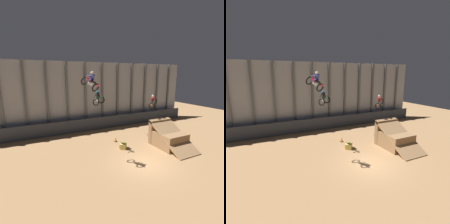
{
  "view_description": "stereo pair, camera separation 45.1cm",
  "coord_description": "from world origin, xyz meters",
  "views": [
    {
      "loc": [
        -8.91,
        -11.18,
        7.65
      ],
      "look_at": [
        -0.4,
        5.7,
        3.59
      ],
      "focal_mm": 28.0,
      "sensor_mm": 36.0,
      "label": 1
    },
    {
      "loc": [
        -8.51,
        -11.38,
        7.65
      ],
      "look_at": [
        -0.4,
        5.7,
        3.59
      ],
      "focal_mm": 28.0,
      "sensor_mm": 36.0,
      "label": 2
    }
  ],
  "objects": [
    {
      "name": "ground_plane",
      "position": [
        0.0,
        0.0,
        0.0
      ],
      "size": [
        60.0,
        60.0,
        0.0
      ],
      "primitive_type": "plane",
      "color": "#9E754C"
    },
    {
      "name": "arena_back_wall",
      "position": [
        0.0,
        12.29,
        4.68
      ],
      "size": [
        32.0,
        0.4,
        9.36
      ],
      "color": "#A3A8B2",
      "rests_on": "ground_plane"
    },
    {
      "name": "lower_barrier",
      "position": [
        0.0,
        11.08,
        0.87
      ],
      "size": [
        31.36,
        0.2,
        1.74
      ],
      "color": "#383D47",
      "rests_on": "ground_plane"
    },
    {
      "name": "dirt_ramp",
      "position": [
        4.59,
        2.2,
        0.97
      ],
      "size": [
        2.83,
        4.75,
        2.85
      ],
      "color": "#966F48",
      "rests_on": "ground_plane"
    },
    {
      "name": "rider_bike_left_air",
      "position": [
        -3.99,
        2.46,
        7.09
      ],
      "size": [
        1.32,
        1.88,
        1.66
      ],
      "rotation": [
        0.37,
        0.0,
        0.4
      ],
      "color": "black"
    },
    {
      "name": "rider_bike_center_air",
      "position": [
        -2.32,
        4.97,
        5.28
      ],
      "size": [
        0.77,
        1.7,
        1.63
      ],
      "rotation": [
        -0.32,
        0.0,
        0.02
      ],
      "color": "black"
    },
    {
      "name": "rider_bike_right_air",
      "position": [
        4.31,
        4.53,
        4.57
      ],
      "size": [
        1.74,
        1.63,
        1.64
      ],
      "rotation": [
        0.29,
        0.0,
        -0.87
      ],
      "color": "black"
    },
    {
      "name": "traffic_cone_near_ramp",
      "position": [
        5.03,
        5.83,
        0.28
      ],
      "size": [
        0.36,
        0.36,
        0.58
      ],
      "color": "black",
      "rests_on": "ground_plane"
    },
    {
      "name": "traffic_cone_arena_edge",
      "position": [
        0.08,
        5.72,
        0.28
      ],
      "size": [
        0.36,
        0.36,
        0.58
      ],
      "color": "black",
      "rests_on": "ground_plane"
    },
    {
      "name": "hay_bale_trackside",
      "position": [
        -0.08,
        3.7,
        0.28
      ],
      "size": [
        1.03,
        1.08,
        0.57
      ],
      "rotation": [
        0.0,
        0.0,
        0.89
      ],
      "color": "#CCB751",
      "rests_on": "ground_plane"
    }
  ]
}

